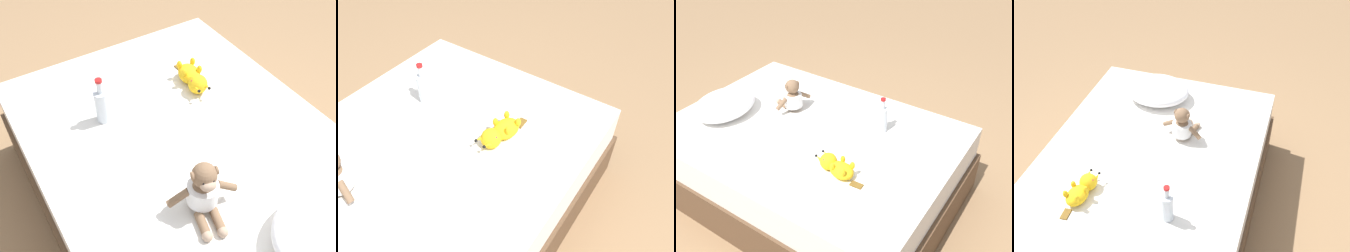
# 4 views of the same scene
# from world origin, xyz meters

# --- Properties ---
(ground_plane) EXTENTS (16.00, 16.00, 0.00)m
(ground_plane) POSITION_xyz_m (0.00, 0.00, 0.00)
(ground_plane) COLOR #93704C
(bed) EXTENTS (1.35, 1.88, 0.51)m
(bed) POSITION_xyz_m (0.00, 0.00, 0.25)
(bed) COLOR brown
(bed) RESTS_ON ground_plane
(plush_yellow_creature) EXTENTS (0.14, 0.33, 0.10)m
(plush_yellow_creature) POSITION_xyz_m (-0.24, -0.37, 0.55)
(plush_yellow_creature) COLOR yellow
(plush_yellow_creature) RESTS_ON bed
(glass_bottle) EXTENTS (0.07, 0.07, 0.24)m
(glass_bottle) POSITION_xyz_m (0.26, -0.38, 0.60)
(glass_bottle) COLOR silver
(glass_bottle) RESTS_ON bed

